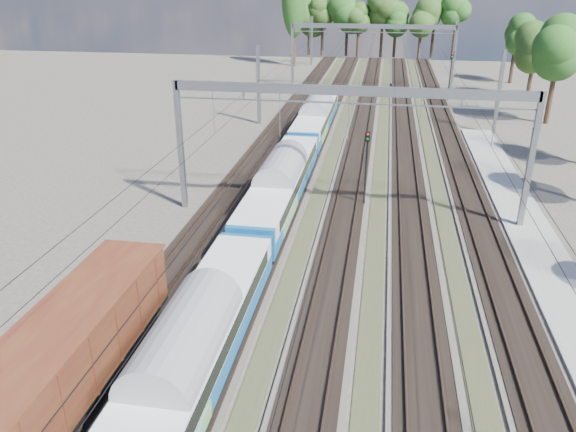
% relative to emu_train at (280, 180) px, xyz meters
% --- Properties ---
extents(track_bed, '(21.00, 130.00, 0.34)m').
position_rel_emu_train_xyz_m(track_bed, '(4.50, 14.98, -2.33)').
color(track_bed, '#47423A').
rests_on(track_bed, ground).
extents(platform, '(3.00, 70.00, 0.30)m').
position_rel_emu_train_xyz_m(platform, '(16.50, -10.02, -2.28)').
color(platform, gray).
rests_on(platform, ground).
extents(catenary, '(25.65, 130.00, 9.00)m').
position_rel_emu_train_xyz_m(catenary, '(4.83, 22.67, 3.97)').
color(catenary, gray).
rests_on(catenary, ground).
extents(tree_belt, '(39.73, 100.90, 12.01)m').
position_rel_emu_train_xyz_m(tree_belt, '(9.86, 68.49, 5.43)').
color(tree_belt, black).
rests_on(tree_belt, ground).
extents(emu_train, '(2.82, 59.71, 4.12)m').
position_rel_emu_train_xyz_m(emu_train, '(0.00, 0.00, 0.00)').
color(emu_train, black).
rests_on(emu_train, ground).
extents(freight_boxcar, '(2.97, 14.33, 3.70)m').
position_rel_emu_train_xyz_m(freight_boxcar, '(-4.50, -20.65, -0.17)').
color(freight_boxcar, black).
rests_on(freight_boxcar, ground).
extents(worker, '(0.54, 0.75, 1.91)m').
position_rel_emu_train_xyz_m(worker, '(7.59, 42.07, -1.47)').
color(worker, black).
rests_on(worker, ground).
extents(signal_near, '(0.39, 0.35, 5.49)m').
position_rel_emu_train_xyz_m(signal_near, '(5.73, 2.36, 1.04)').
color(signal_near, black).
rests_on(signal_near, ground).
extents(signal_far, '(0.44, 0.41, 6.29)m').
position_rel_emu_train_xyz_m(signal_far, '(14.96, 40.76, 1.55)').
color(signal_far, black).
rests_on(signal_far, ground).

